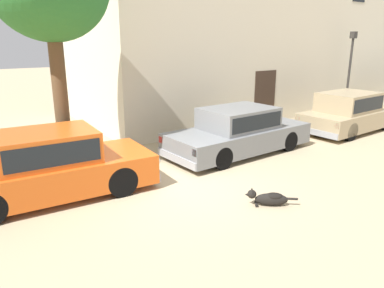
{
  "coord_description": "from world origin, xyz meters",
  "views": [
    {
      "loc": [
        -4.21,
        -6.59,
        3.27
      ],
      "look_at": [
        0.39,
        0.2,
        0.9
      ],
      "focal_mm": 34.03,
      "sensor_mm": 36.0,
      "label": 1
    }
  ],
  "objects": [
    {
      "name": "ground_plane",
      "position": [
        0.0,
        0.0,
        0.0
      ],
      "size": [
        80.0,
        80.0,
        0.0
      ],
      "primitive_type": "plane",
      "color": "tan"
    },
    {
      "name": "apartment_block",
      "position": [
        8.7,
        6.6,
        4.01
      ],
      "size": [
        17.02,
        6.0,
        8.02
      ],
      "color": "beige",
      "rests_on": "ground_plane"
    },
    {
      "name": "parked_sedan_third",
      "position": [
        7.86,
        1.0,
        0.72
      ],
      "size": [
        4.37,
        1.96,
        1.43
      ],
      "rotation": [
        0.0,
        0.0,
        0.05
      ],
      "color": "tan",
      "rests_on": "ground_plane"
    },
    {
      "name": "parked_sedan_second",
      "position": [
        2.75,
        1.24,
        0.68
      ],
      "size": [
        4.72,
        2.0,
        1.36
      ],
      "rotation": [
        0.0,
        0.0,
        0.05
      ],
      "color": "slate",
      "rests_on": "ground_plane"
    },
    {
      "name": "stray_dog_spotted",
      "position": [
        0.9,
        -1.85,
        0.16
      ],
      "size": [
        0.89,
        0.72,
        0.36
      ],
      "rotation": [
        0.0,
        0.0,
        2.48
      ],
      "color": "black",
      "rests_on": "ground_plane"
    },
    {
      "name": "parked_sedan_nearest",
      "position": [
        -2.62,
        1.11,
        0.71
      ],
      "size": [
        4.46,
        1.97,
        1.44
      ],
      "rotation": [
        0.0,
        0.0,
        -0.05
      ],
      "color": "#D15619",
      "rests_on": "ground_plane"
    },
    {
      "name": "street_lamp",
      "position": [
        10.48,
        2.88,
        2.31
      ],
      "size": [
        0.22,
        0.22,
        3.58
      ],
      "color": "#2D2B28",
      "rests_on": "ground_plane"
    }
  ]
}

